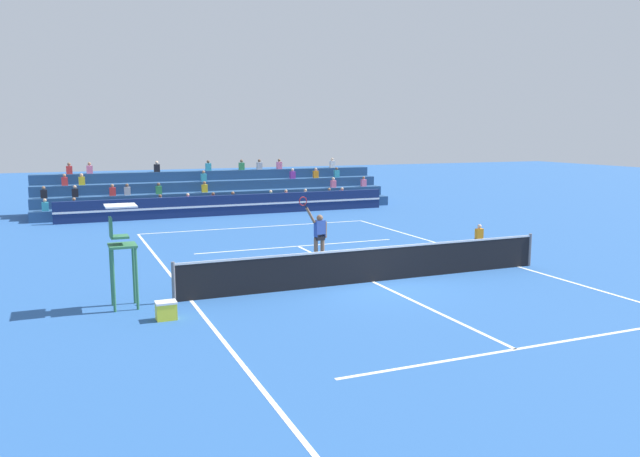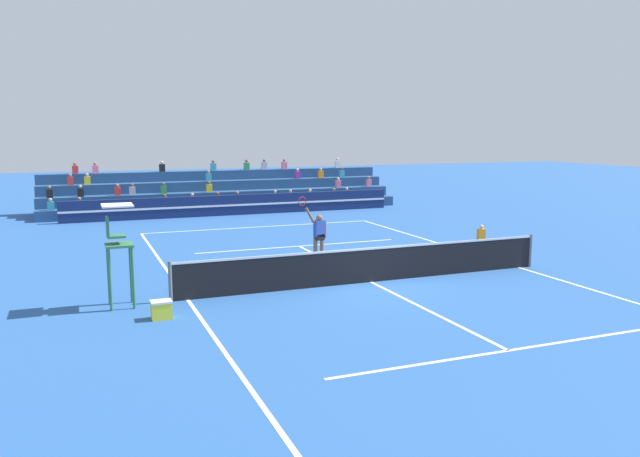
% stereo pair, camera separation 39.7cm
% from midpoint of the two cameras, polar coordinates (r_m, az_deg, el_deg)
% --- Properties ---
extents(ground_plane, '(120.00, 120.00, 0.00)m').
position_cam_midpoint_polar(ground_plane, '(18.98, 4.26, -4.89)').
color(ground_plane, '#285699').
extents(court_lines, '(11.10, 23.90, 0.01)m').
position_cam_midpoint_polar(court_lines, '(18.97, 4.26, -4.87)').
color(court_lines, white).
rests_on(court_lines, ground).
extents(tennis_net, '(12.00, 0.10, 1.10)m').
position_cam_midpoint_polar(tennis_net, '(18.85, 4.28, -3.28)').
color(tennis_net, slate).
rests_on(tennis_net, ground).
extents(sponsor_banner_wall, '(18.00, 0.26, 1.10)m').
position_cam_midpoint_polar(sponsor_banner_wall, '(34.27, -8.40, 2.13)').
color(sponsor_banner_wall, navy).
rests_on(sponsor_banner_wall, ground).
extents(bleacher_stand, '(20.21, 3.80, 2.83)m').
position_cam_midpoint_polar(bleacher_stand, '(37.30, -9.63, 3.08)').
color(bleacher_stand, navy).
rests_on(bleacher_stand, ground).
extents(umpire_chair, '(0.76, 0.84, 2.67)m').
position_cam_midpoint_polar(umpire_chair, '(16.68, -18.42, -1.20)').
color(umpire_chair, '#337047').
rests_on(umpire_chair, ground).
extents(ball_kid_courtside, '(0.30, 0.36, 0.84)m').
position_cam_midpoint_polar(ball_kid_courtside, '(25.66, 13.91, -0.76)').
color(ball_kid_courtside, black).
rests_on(ball_kid_courtside, ground).
extents(tennis_player, '(1.15, 0.33, 2.42)m').
position_cam_midpoint_polar(tennis_player, '(21.23, -0.63, -0.67)').
color(tennis_player, brown).
rests_on(tennis_player, ground).
extents(tennis_ball, '(0.07, 0.07, 0.07)m').
position_cam_midpoint_polar(tennis_ball, '(23.49, 0.56, -2.11)').
color(tennis_ball, '#C6DB33').
rests_on(tennis_ball, ground).
extents(equipment_cooler, '(0.50, 0.38, 0.45)m').
position_cam_midpoint_polar(equipment_cooler, '(15.67, -14.60, -7.26)').
color(equipment_cooler, yellow).
rests_on(equipment_cooler, ground).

